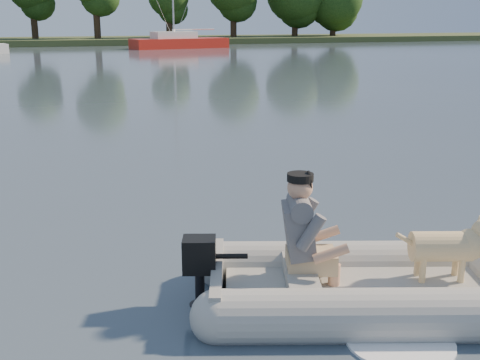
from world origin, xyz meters
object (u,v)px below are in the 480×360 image
object	(u,v)px
sailboat	(179,42)
dog	(441,251)
man	(301,226)
dinghy	(375,246)

from	to	relation	value
sailboat	dog	bearing A→B (deg)	-110.98
man	sailboat	bearing A→B (deg)	96.30
dinghy	dog	bearing A→B (deg)	4.57
man	dinghy	bearing A→B (deg)	-4.24
dinghy	man	size ratio (longest dim) A/B	4.46
dinghy	sailboat	xyz separation A→B (m)	(9.20, 49.95, -0.09)
dinghy	dog	distance (m)	0.68
dinghy	man	world-z (taller)	man
sailboat	dinghy	bearing A→B (deg)	-111.74
dinghy	sailboat	distance (m)	50.79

